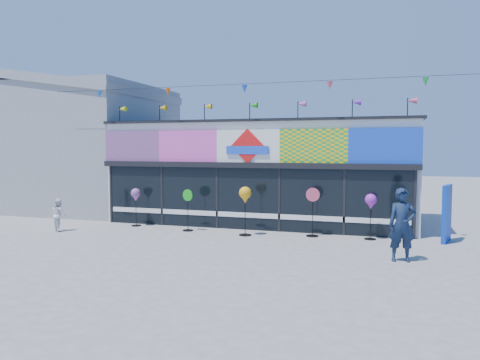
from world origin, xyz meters
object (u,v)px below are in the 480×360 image
at_px(spinner_2, 245,196).
at_px(spinner_3, 313,211).
at_px(spinner_0, 136,196).
at_px(spinner_1, 188,209).
at_px(adult_man, 402,225).
at_px(spinner_4, 371,203).
at_px(blue_sign, 447,213).
at_px(child, 59,215).

xyz_separation_m(spinner_2, spinner_3, (2.25, 0.54, -0.48)).
bearing_deg(spinner_2, spinner_0, 172.68).
bearing_deg(spinner_1, spinner_3, 4.01).
distance_m(spinner_1, adult_man, 7.75).
bearing_deg(adult_man, spinner_2, 146.18).
relative_size(spinner_3, adult_man, 0.85).
distance_m(spinner_0, spinner_4, 8.78).
bearing_deg(blue_sign, spinner_0, -162.22).
bearing_deg(spinner_0, spinner_3, -0.43).
xyz_separation_m(blue_sign, child, (-13.25, -2.08, -0.34)).
relative_size(spinner_3, spinner_4, 1.10).
bearing_deg(spinner_0, adult_man, -16.36).
height_order(blue_sign, spinner_0, blue_sign).
height_order(blue_sign, adult_man, adult_man).
xyz_separation_m(spinner_1, child, (-4.48, -1.44, -0.21)).
distance_m(spinner_0, child, 2.85).
relative_size(spinner_0, spinner_3, 0.88).
relative_size(spinner_2, spinner_4, 1.11).
relative_size(blue_sign, spinner_3, 1.11).
distance_m(blue_sign, spinner_4, 2.38).
distance_m(spinner_3, spinner_4, 1.94).
bearing_deg(adult_man, blue_sign, 55.43).
bearing_deg(spinner_0, spinner_2, -7.32).
height_order(spinner_0, child, spinner_0).
relative_size(blue_sign, child, 1.56).
bearing_deg(blue_sign, spinner_4, -156.67).
bearing_deg(spinner_1, child, -162.15).
distance_m(spinner_2, spinner_3, 2.36).
height_order(blue_sign, spinner_3, blue_sign).
relative_size(spinner_1, child, 1.28).
bearing_deg(spinner_4, spinner_3, -178.84).
height_order(spinner_1, adult_man, adult_man).
distance_m(blue_sign, spinner_2, 6.58).
xyz_separation_m(adult_man, child, (-11.82, 1.04, -0.39)).
distance_m(spinner_1, spinner_4, 6.45).
bearing_deg(spinner_4, spinner_2, -172.07).
distance_m(spinner_0, adult_man, 10.10).
height_order(spinner_3, adult_man, adult_man).
bearing_deg(spinner_1, spinner_2, -5.69).
xyz_separation_m(spinner_4, child, (-10.90, -1.80, -0.63)).
xyz_separation_m(spinner_4, adult_man, (0.91, -2.83, -0.24)).
bearing_deg(spinner_4, adult_man, -72.13).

